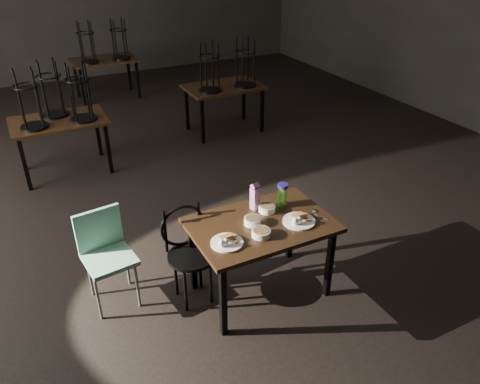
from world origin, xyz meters
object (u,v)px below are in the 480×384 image
water_bottle (282,194)px  juice_carton (255,197)px  main_table (261,231)px  bentwood_chair (188,247)px  school_chair (106,250)px

water_bottle → juice_carton: bearing=167.2°
main_table → juice_carton: juice_carton is taller
main_table → water_bottle: (0.31, 0.17, 0.19)m
main_table → juice_carton: bearing=75.4°
juice_carton → bentwood_chair: juice_carton is taller
bentwood_chair → school_chair: 0.71m
school_chair → water_bottle: bearing=-20.5°
main_table → bentwood_chair: 0.65m
main_table → school_chair: (-1.23, 0.55, -0.15)m
water_bottle → school_chair: (-1.53, 0.37, -0.34)m
water_bottle → bentwood_chair: water_bottle is taller
bentwood_chair → juice_carton: bearing=-3.6°
main_table → school_chair: bearing=156.0°
bentwood_chair → water_bottle: bearing=-6.6°
juice_carton → school_chair: juice_carton is taller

